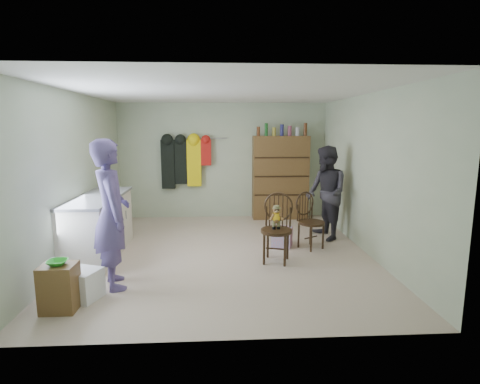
{
  "coord_description": "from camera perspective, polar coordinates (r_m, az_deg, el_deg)",
  "views": [
    {
      "loc": [
        -0.09,
        -5.73,
        1.97
      ],
      "look_at": [
        0.25,
        0.2,
        0.95
      ],
      "focal_mm": 28.0,
      "sensor_mm": 36.0,
      "label": 1
    }
  ],
  "objects": [
    {
      "name": "room_walls",
      "position": [
        6.27,
        -2.47,
        6.16
      ],
      "size": [
        5.0,
        5.0,
        5.0
      ],
      "color": "beige",
      "rests_on": "ground"
    },
    {
      "name": "plastic_tub",
      "position": [
        4.84,
        -22.84,
        -12.85
      ],
      "size": [
        0.46,
        0.45,
        0.35
      ],
      "primitive_type": "cube",
      "rotation": [
        0.0,
        0.0,
        -0.34
      ],
      "color": "white",
      "rests_on": "ground"
    },
    {
      "name": "person_left",
      "position": [
        4.86,
        -19.01,
        -3.24
      ],
      "size": [
        0.67,
        0.79,
        1.85
      ],
      "primitive_type": "imported",
      "rotation": [
        0.0,
        0.0,
        1.98
      ],
      "color": "#584885",
      "rests_on": "ground"
    },
    {
      "name": "ground_plane",
      "position": [
        6.06,
        -2.28,
        -9.24
      ],
      "size": [
        5.0,
        5.0,
        0.0
      ],
      "primitive_type": "plane",
      "color": "beige",
      "rests_on": "ground"
    },
    {
      "name": "dresser",
      "position": [
        8.21,
        6.16,
        2.28
      ],
      "size": [
        1.2,
        0.39,
        2.07
      ],
      "color": "brown",
      "rests_on": "ground"
    },
    {
      "name": "chair_far",
      "position": [
        6.29,
        10.48,
        -3.93
      ],
      "size": [
        0.57,
        0.57,
        0.93
      ],
      "rotation": [
        0.0,
        0.0,
        0.56
      ],
      "color": "#3E2815",
      "rests_on": "ground"
    },
    {
      "name": "chair_front",
      "position": [
        5.58,
        5.64,
        -4.81
      ],
      "size": [
        0.57,
        0.57,
        1.02
      ],
      "rotation": [
        0.0,
        0.0,
        -0.3
      ],
      "color": "#3E2815",
      "rests_on": "ground"
    },
    {
      "name": "person_right",
      "position": [
        6.78,
        12.97,
        -0.15
      ],
      "size": [
        0.75,
        0.9,
        1.67
      ],
      "primitive_type": "imported",
      "rotation": [
        0.0,
        0.0,
        -1.41
      ],
      "color": "#2D2B33",
      "rests_on": "ground"
    },
    {
      "name": "coat_rack",
      "position": [
        8.17,
        -8.47,
        4.59
      ],
      "size": [
        1.42,
        0.12,
        1.09
      ],
      "color": "#99999E",
      "rests_on": "ground"
    },
    {
      "name": "bowl",
      "position": [
        4.53,
        -26.08,
        -9.63
      ],
      "size": [
        0.21,
        0.21,
        0.05
      ],
      "primitive_type": "imported",
      "color": "green",
      "rests_on": "stool"
    },
    {
      "name": "counter",
      "position": [
        6.21,
        -20.69,
        -4.86
      ],
      "size": [
        0.64,
        1.86,
        0.94
      ],
      "color": "silver",
      "rests_on": "ground"
    },
    {
      "name": "stool",
      "position": [
        4.62,
        -25.81,
        -12.98
      ],
      "size": [
        0.36,
        0.31,
        0.52
      ],
      "primitive_type": "cube",
      "color": "brown",
      "rests_on": "ground"
    },
    {
      "name": "striped_bag",
      "position": [
        6.35,
        6.41,
        -6.79
      ],
      "size": [
        0.39,
        0.34,
        0.34
      ],
      "primitive_type": "cube",
      "rotation": [
        0.0,
        0.0,
        -0.36
      ],
      "color": "pink",
      "rests_on": "ground"
    }
  ]
}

